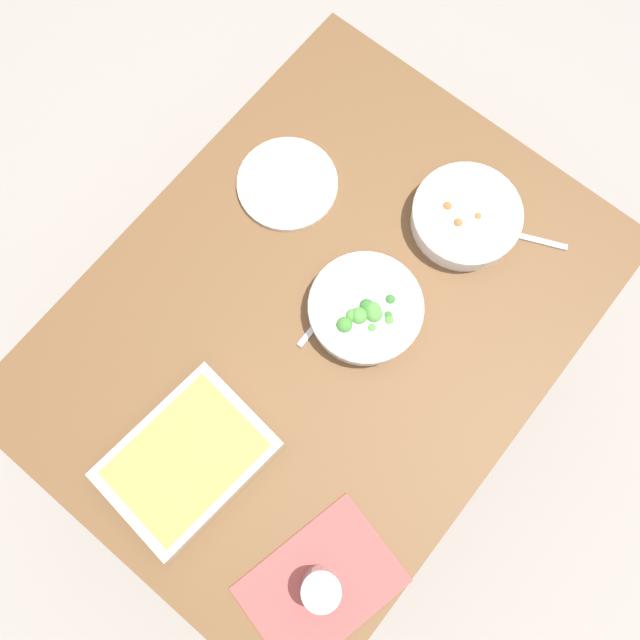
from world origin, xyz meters
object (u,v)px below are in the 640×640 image
at_px(drink_cup, 321,588).
at_px(fork_on_table, 330,307).
at_px(broccoli_bowl, 365,309).
at_px(stew_bowl, 466,216).
at_px(spoon_by_stew, 515,235).
at_px(side_plate, 287,184).
at_px(baking_dish, 188,459).

height_order(drink_cup, fork_on_table, drink_cup).
height_order(broccoli_bowl, fork_on_table, broccoli_bowl).
bearing_deg(drink_cup, stew_bowl, -163.62).
distance_m(broccoli_bowl, spoon_by_stew, 0.37).
distance_m(broccoli_bowl, side_plate, 0.33).
height_order(spoon_by_stew, fork_on_table, spoon_by_stew).
bearing_deg(drink_cup, side_plate, -135.74).
bearing_deg(baking_dish, stew_bowl, 170.89).
bearing_deg(broccoli_bowl, drink_cup, 29.40).
distance_m(baking_dish, side_plate, 0.61).
height_order(stew_bowl, fork_on_table, stew_bowl).
height_order(broccoli_bowl, drink_cup, drink_cup).
xyz_separation_m(baking_dish, spoon_by_stew, (-0.79, 0.22, -0.03)).
bearing_deg(fork_on_table, baking_dish, -2.32).
relative_size(broccoli_bowl, fork_on_table, 1.32).
distance_m(drink_cup, side_plate, 0.82).
bearing_deg(baking_dish, spoon_by_stew, 164.19).
bearing_deg(broccoli_bowl, fork_on_table, -59.29).
distance_m(stew_bowl, drink_cup, 0.79).
bearing_deg(side_plate, drink_cup, 44.26).
relative_size(drink_cup, fork_on_table, 0.48).
relative_size(baking_dish, fork_on_table, 1.81).
bearing_deg(spoon_by_stew, fork_on_table, -28.76).
height_order(baking_dish, spoon_by_stew, baking_dish).
relative_size(baking_dish, spoon_by_stew, 1.91).
xyz_separation_m(broccoli_bowl, fork_on_table, (0.04, -0.06, -0.03)).
relative_size(stew_bowl, broccoli_bowl, 0.99).
relative_size(spoon_by_stew, fork_on_table, 0.95).
xyz_separation_m(drink_cup, spoon_by_stew, (-0.80, -0.12, -0.03)).
distance_m(broccoli_bowl, baking_dish, 0.45).
xyz_separation_m(side_plate, fork_on_table, (0.16, 0.25, -0.00)).
bearing_deg(fork_on_table, broccoli_bowl, 120.71).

